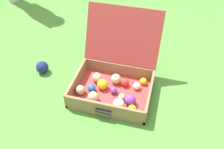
% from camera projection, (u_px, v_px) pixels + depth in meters
% --- Properties ---
extents(ground_plane, '(16.00, 16.00, 0.00)m').
position_uv_depth(ground_plane, '(119.00, 95.00, 1.77)').
color(ground_plane, '#4C8C38').
extents(open_suitcase, '(0.56, 0.64, 0.52)m').
position_uv_depth(open_suitcase, '(114.00, 77.00, 1.75)').
color(open_suitcase, '#B23838').
rests_on(open_suitcase, ground).
extents(stray_ball_on_grass, '(0.10, 0.10, 0.10)m').
position_uv_depth(stray_ball_on_grass, '(42.00, 67.00, 1.93)').
color(stray_ball_on_grass, navy).
rests_on(stray_ball_on_grass, ground).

